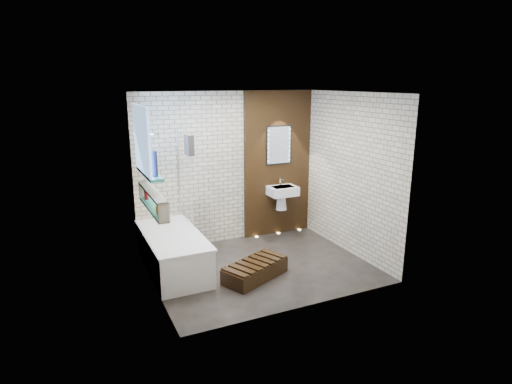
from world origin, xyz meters
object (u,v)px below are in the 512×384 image
walnut_step (255,271)px  led_mirror (279,145)px  washbasin (282,194)px  bath_screen (185,179)px  bathtub (173,252)px

walnut_step → led_mirror: bearing=52.6°
led_mirror → washbasin: bearing=-90.0°
bath_screen → led_mirror: (1.82, 0.34, 0.37)m
bathtub → bath_screen: size_ratio=1.24×
bathtub → washbasin: bearing=16.0°
bathtub → walnut_step: bathtub is taller
washbasin → led_mirror: led_mirror is taller
walnut_step → bath_screen: bearing=118.5°
bath_screen → walnut_step: (0.65, -1.19, -1.17)m
bath_screen → washbasin: size_ratio=2.41×
led_mirror → walnut_step: (-1.17, -1.53, -1.54)m
bathtub → led_mirror: bearing=19.8°
bath_screen → led_mirror: size_ratio=2.00×
washbasin → led_mirror: (0.00, 0.16, 0.86)m
bath_screen → led_mirror: 1.89m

